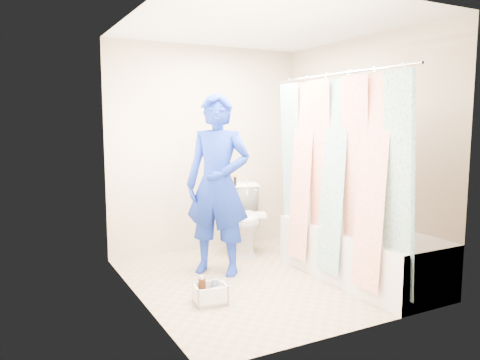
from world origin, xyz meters
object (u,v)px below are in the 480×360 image
bathtub (359,252)px  cleaning_caddy (211,294)px  plumber (218,185)px  toilet (244,219)px

bathtub → cleaning_caddy: bathtub is taller
bathtub → cleaning_caddy: 1.55m
plumber → toilet: bearing=87.2°
bathtub → cleaning_caddy: bearing=176.3°
toilet → bathtub: bearing=-45.4°
bathtub → toilet: size_ratio=2.23×
toilet → cleaning_caddy: toilet is taller
bathtub → plumber: 1.53m
toilet → plumber: size_ratio=0.44×
bathtub → plumber: plumber is taller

